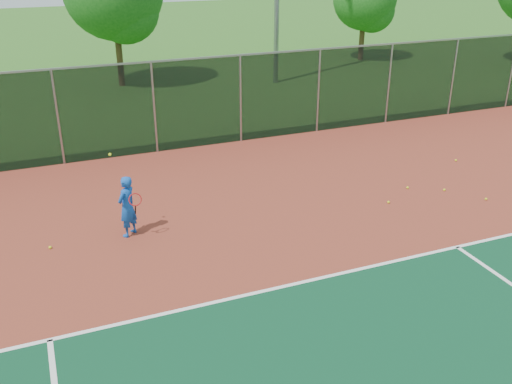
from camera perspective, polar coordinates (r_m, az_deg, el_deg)
ground at (r=11.09m, az=21.44°, el=-14.31°), size 120.00×120.00×0.00m
court_apron at (r=12.28m, az=15.24°, el=-9.26°), size 30.00×20.00×0.02m
fence_back at (r=19.81m, az=-1.56°, el=9.38°), size 30.00×0.06×3.03m
tennis_player at (r=13.82m, az=-12.77°, el=-1.40°), size 0.65×0.73×2.10m
practice_ball_0 at (r=16.86m, az=14.92°, el=0.43°), size 0.07×0.07×0.07m
practice_ball_2 at (r=15.81m, az=13.11°, el=-0.99°), size 0.07×0.07×0.07m
practice_ball_3 at (r=16.81m, az=22.01°, el=-0.65°), size 0.07×0.07×0.07m
practice_ball_4 at (r=17.01m, az=18.32°, el=0.21°), size 0.07×0.07×0.07m
practice_ball_6 at (r=19.42m, az=19.36°, el=3.02°), size 0.07×0.07×0.07m
practice_ball_8 at (r=14.04m, az=-19.90°, el=-5.23°), size 0.07×0.07×0.07m
tree_back_mid at (r=34.57m, az=11.01°, el=18.25°), size 3.61×3.61×5.30m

